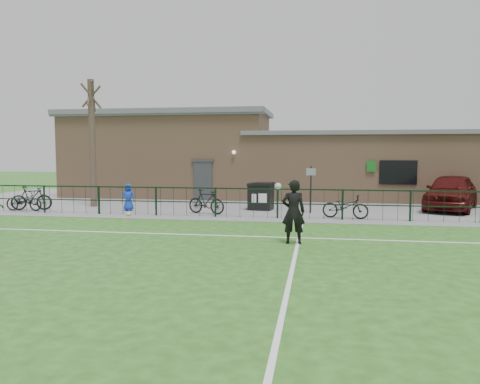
% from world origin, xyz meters
% --- Properties ---
extents(ground, '(90.00, 90.00, 0.00)m').
position_xyz_m(ground, '(0.00, 0.00, 0.00)').
color(ground, '#235719').
rests_on(ground, ground).
extents(paving_strip, '(34.00, 13.00, 0.02)m').
position_xyz_m(paving_strip, '(0.00, 13.50, 0.01)').
color(paving_strip, slate).
rests_on(paving_strip, ground).
extents(pitch_line_touch, '(28.00, 0.10, 0.01)m').
position_xyz_m(pitch_line_touch, '(0.00, 7.80, 0.00)').
color(pitch_line_touch, white).
rests_on(pitch_line_touch, ground).
extents(pitch_line_mid, '(28.00, 0.10, 0.01)m').
position_xyz_m(pitch_line_mid, '(0.00, 4.00, 0.00)').
color(pitch_line_mid, white).
rests_on(pitch_line_mid, ground).
extents(pitch_line_perp, '(0.10, 16.00, 0.01)m').
position_xyz_m(pitch_line_perp, '(2.00, 0.00, 0.00)').
color(pitch_line_perp, white).
rests_on(pitch_line_perp, ground).
extents(perimeter_fence, '(28.00, 0.10, 1.20)m').
position_xyz_m(perimeter_fence, '(0.00, 8.00, 0.60)').
color(perimeter_fence, black).
rests_on(perimeter_fence, ground).
extents(bare_tree, '(0.30, 0.30, 6.00)m').
position_xyz_m(bare_tree, '(-8.00, 10.50, 3.00)').
color(bare_tree, '#46352A').
rests_on(bare_tree, ground).
extents(wheelie_bin_left, '(0.77, 0.87, 1.11)m').
position_xyz_m(wheelie_bin_left, '(-0.14, 10.57, 0.58)').
color(wheelie_bin_left, black).
rests_on(wheelie_bin_left, paving_strip).
extents(wheelie_bin_right, '(0.87, 0.96, 1.15)m').
position_xyz_m(wheelie_bin_right, '(0.17, 10.52, 0.59)').
color(wheelie_bin_right, black).
rests_on(wheelie_bin_right, paving_strip).
extents(sign_post, '(0.08, 0.08, 2.00)m').
position_xyz_m(sign_post, '(2.26, 9.83, 1.02)').
color(sign_post, black).
rests_on(sign_post, paving_strip).
extents(car_maroon, '(3.55, 5.12, 1.62)m').
position_xyz_m(car_maroon, '(8.49, 11.97, 0.83)').
color(car_maroon, '#490E0D').
rests_on(car_maroon, paving_strip).
extents(bicycle_b, '(1.85, 0.98, 1.07)m').
position_xyz_m(bicycle_b, '(-10.07, 8.69, 0.55)').
color(bicycle_b, black).
rests_on(bicycle_b, paving_strip).
extents(bicycle_c, '(1.71, 0.61, 0.89)m').
position_xyz_m(bicycle_c, '(-10.28, 8.47, 0.47)').
color(bicycle_c, black).
rests_on(bicycle_c, paving_strip).
extents(bicycle_d, '(1.78, 0.96, 1.03)m').
position_xyz_m(bicycle_d, '(-2.07, 8.77, 0.53)').
color(bicycle_d, black).
rests_on(bicycle_d, paving_strip).
extents(bicycle_e, '(1.88, 0.98, 0.94)m').
position_xyz_m(bicycle_e, '(3.63, 8.39, 0.49)').
color(bicycle_e, black).
rests_on(bicycle_e, paving_strip).
extents(spectator_child, '(0.65, 0.49, 1.20)m').
position_xyz_m(spectator_child, '(-5.72, 9.24, 0.62)').
color(spectator_child, blue).
rests_on(spectator_child, paving_strip).
extents(goalkeeper_kick, '(1.12, 2.85, 1.85)m').
position_xyz_m(goalkeeper_kick, '(1.86, 3.14, 0.93)').
color(goalkeeper_kick, black).
rests_on(goalkeeper_kick, ground).
extents(ball_ground, '(0.20, 0.20, 0.20)m').
position_xyz_m(ball_ground, '(-5.05, 7.66, 0.10)').
color(ball_ground, white).
rests_on(ball_ground, ground).
extents(clubhouse, '(24.25, 5.40, 4.96)m').
position_xyz_m(clubhouse, '(-0.88, 16.50, 2.22)').
color(clubhouse, tan).
rests_on(clubhouse, ground).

